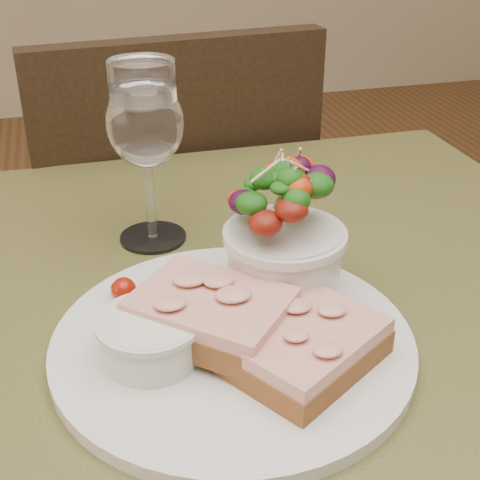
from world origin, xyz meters
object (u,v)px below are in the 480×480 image
object	(u,v)px
salad_bowl	(285,232)
wine_glass	(145,128)
dinner_plate	(233,342)
chair_far	(168,334)
cafe_table	(243,407)
sandwich_back	(211,313)
sandwich_front	(306,346)
ramekin	(150,336)

from	to	relation	value
salad_bowl	wine_glass	size ratio (longest dim) A/B	0.73
wine_glass	dinner_plate	bearing A→B (deg)	-80.38
chair_far	salad_bowl	xyz separation A→B (m)	(0.03, -0.59, 0.53)
chair_far	salad_bowl	bearing A→B (deg)	87.48
chair_far	dinner_plate	distance (m)	0.79
cafe_table	sandwich_back	bearing A→B (deg)	-135.99
salad_bowl	cafe_table	bearing A→B (deg)	-156.96
dinner_plate	sandwich_back	xyz separation A→B (m)	(-0.02, 0.00, 0.03)
chair_far	sandwich_front	xyz separation A→B (m)	(0.01, -0.69, 0.48)
chair_far	sandwich_front	world-z (taller)	chair_far
cafe_table	wine_glass	world-z (taller)	wine_glass
dinner_plate	salad_bowl	xyz separation A→B (m)	(0.06, 0.05, 0.07)
salad_bowl	chair_far	bearing A→B (deg)	92.60
sandwich_front	salad_bowl	world-z (taller)	salad_bowl
cafe_table	wine_glass	distance (m)	0.28
dinner_plate	salad_bowl	distance (m)	0.10
cafe_table	chair_far	world-z (taller)	chair_far
sandwich_back	salad_bowl	size ratio (longest dim) A/B	1.16
ramekin	salad_bowl	bearing A→B (deg)	26.25
sandwich_back	ramekin	world-z (taller)	sandwich_back
sandwich_back	ramekin	bearing A→B (deg)	-124.92
dinner_plate	sandwich_back	size ratio (longest dim) A/B	1.99
dinner_plate	chair_far	bearing A→B (deg)	86.95
cafe_table	chair_far	bearing A→B (deg)	88.52
dinner_plate	sandwich_front	xyz separation A→B (m)	(0.05, -0.05, 0.02)
cafe_table	sandwich_back	world-z (taller)	sandwich_back
sandwich_front	sandwich_back	distance (m)	0.08
chair_far	sandwich_back	world-z (taller)	chair_far
ramekin	chair_far	bearing A→B (deg)	81.15
ramekin	sandwich_back	bearing A→B (deg)	12.39
ramekin	wine_glass	size ratio (longest dim) A/B	0.43
sandwich_back	wine_glass	bearing A→B (deg)	137.74
cafe_table	wine_glass	bearing A→B (deg)	107.69
cafe_table	sandwich_back	xyz separation A→B (m)	(-0.04, -0.03, 0.14)
ramekin	salad_bowl	xyz separation A→B (m)	(0.13, 0.06, 0.04)
chair_far	ramekin	bearing A→B (deg)	76.04
salad_bowl	wine_glass	world-z (taller)	wine_glass
sandwich_front	salad_bowl	size ratio (longest dim) A/B	1.11
dinner_plate	sandwich_front	distance (m)	0.07
salad_bowl	wine_glass	bearing A→B (deg)	122.79
sandwich_front	dinner_plate	bearing A→B (deg)	102.37
sandwich_back	ramekin	distance (m)	0.05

